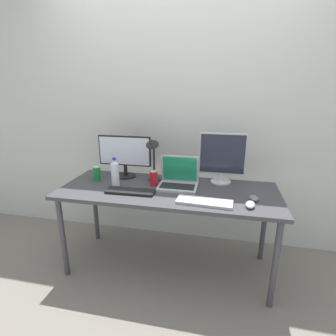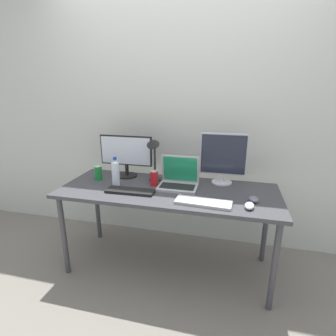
{
  "view_description": "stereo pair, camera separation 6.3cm",
  "coord_description": "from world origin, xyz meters",
  "px_view_note": "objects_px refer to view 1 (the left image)",
  "views": [
    {
      "loc": [
        0.41,
        -1.94,
        1.54
      ],
      "look_at": [
        0.0,
        0.0,
        0.92
      ],
      "focal_mm": 28.0,
      "sensor_mm": 36.0,
      "label": 1
    },
    {
      "loc": [
        0.48,
        -1.92,
        1.54
      ],
      "look_at": [
        0.0,
        0.0,
        0.92
      ],
      "focal_mm": 28.0,
      "sensor_mm": 36.0,
      "label": 2
    }
  ],
  "objects_px": {
    "monitor_center": "(222,157)",
    "mouse_by_keyboard": "(250,205)",
    "laptop_silver": "(178,180)",
    "monitor_left": "(125,154)",
    "mouse_by_laptop": "(254,198)",
    "desk_lamp": "(153,151)",
    "keyboard_aux": "(130,191)",
    "keyboard_main": "(204,202)",
    "work_desk": "(168,196)",
    "soda_can_by_laptop": "(154,178)",
    "water_bottle": "(115,174)",
    "soda_can_near_keyboard": "(97,174)"
  },
  "relations": [
    {
      "from": "monitor_left",
      "to": "desk_lamp",
      "type": "bearing_deg",
      "value": -15.39
    },
    {
      "from": "monitor_center",
      "to": "soda_can_near_keyboard",
      "type": "height_order",
      "value": "monitor_center"
    },
    {
      "from": "work_desk",
      "to": "monitor_center",
      "type": "bearing_deg",
      "value": 31.12
    },
    {
      "from": "monitor_left",
      "to": "keyboard_aux",
      "type": "distance_m",
      "value": 0.45
    },
    {
      "from": "mouse_by_keyboard",
      "to": "keyboard_main",
      "type": "bearing_deg",
      "value": -172.21
    },
    {
      "from": "soda_can_near_keyboard",
      "to": "work_desk",
      "type": "bearing_deg",
      "value": -6.51
    },
    {
      "from": "mouse_by_keyboard",
      "to": "desk_lamp",
      "type": "relative_size",
      "value": 0.26
    },
    {
      "from": "work_desk",
      "to": "monitor_left",
      "type": "xyz_separation_m",
      "value": [
        -0.45,
        0.22,
        0.28
      ]
    },
    {
      "from": "monitor_center",
      "to": "keyboard_main",
      "type": "height_order",
      "value": "monitor_center"
    },
    {
      "from": "work_desk",
      "to": "desk_lamp",
      "type": "relative_size",
      "value": 4.28
    },
    {
      "from": "laptop_silver",
      "to": "keyboard_aux",
      "type": "relative_size",
      "value": 0.83
    },
    {
      "from": "monitor_center",
      "to": "mouse_by_laptop",
      "type": "xyz_separation_m",
      "value": [
        0.24,
        -0.34,
        -0.21
      ]
    },
    {
      "from": "desk_lamp",
      "to": "mouse_by_laptop",
      "type": "bearing_deg",
      "value": -15.46
    },
    {
      "from": "keyboard_aux",
      "to": "soda_can_near_keyboard",
      "type": "xyz_separation_m",
      "value": [
        -0.39,
        0.21,
        0.05
      ]
    },
    {
      "from": "work_desk",
      "to": "soda_can_by_laptop",
      "type": "xyz_separation_m",
      "value": [
        -0.14,
        0.06,
        0.13
      ]
    },
    {
      "from": "keyboard_main",
      "to": "work_desk",
      "type": "bearing_deg",
      "value": 149.87
    },
    {
      "from": "laptop_silver",
      "to": "monitor_left",
      "type": "bearing_deg",
      "value": 164.6
    },
    {
      "from": "monitor_center",
      "to": "laptop_silver",
      "type": "height_order",
      "value": "monitor_center"
    },
    {
      "from": "soda_can_near_keyboard",
      "to": "monitor_left",
      "type": "bearing_deg",
      "value": 34.5
    },
    {
      "from": "water_bottle",
      "to": "laptop_silver",
      "type": "bearing_deg",
      "value": 13.45
    },
    {
      "from": "monitor_left",
      "to": "laptop_silver",
      "type": "relative_size",
      "value": 1.54
    },
    {
      "from": "mouse_by_keyboard",
      "to": "desk_lamp",
      "type": "height_order",
      "value": "desk_lamp"
    },
    {
      "from": "work_desk",
      "to": "soda_can_near_keyboard",
      "type": "bearing_deg",
      "value": 173.49
    },
    {
      "from": "mouse_by_keyboard",
      "to": "laptop_silver",
      "type": "bearing_deg",
      "value": 160.09
    },
    {
      "from": "monitor_center",
      "to": "water_bottle",
      "type": "height_order",
      "value": "monitor_center"
    },
    {
      "from": "monitor_center",
      "to": "mouse_by_keyboard",
      "type": "distance_m",
      "value": 0.55
    },
    {
      "from": "water_bottle",
      "to": "desk_lamp",
      "type": "height_order",
      "value": "desk_lamp"
    },
    {
      "from": "work_desk",
      "to": "water_bottle",
      "type": "height_order",
      "value": "water_bottle"
    },
    {
      "from": "mouse_by_laptop",
      "to": "desk_lamp",
      "type": "bearing_deg",
      "value": 148.86
    },
    {
      "from": "laptop_silver",
      "to": "keyboard_main",
      "type": "bearing_deg",
      "value": -50.38
    },
    {
      "from": "keyboard_main",
      "to": "soda_can_near_keyboard",
      "type": "bearing_deg",
      "value": 167.52
    },
    {
      "from": "keyboard_aux",
      "to": "soda_can_near_keyboard",
      "type": "height_order",
      "value": "soda_can_near_keyboard"
    },
    {
      "from": "water_bottle",
      "to": "soda_can_by_laptop",
      "type": "xyz_separation_m",
      "value": [
        0.3,
        0.1,
        -0.05
      ]
    },
    {
      "from": "soda_can_near_keyboard",
      "to": "desk_lamp",
      "type": "bearing_deg",
      "value": 7.86
    },
    {
      "from": "soda_can_by_laptop",
      "to": "mouse_by_laptop",
      "type": "bearing_deg",
      "value": -10.35
    },
    {
      "from": "laptop_silver",
      "to": "work_desk",
      "type": "bearing_deg",
      "value": -132.66
    },
    {
      "from": "keyboard_aux",
      "to": "soda_can_by_laptop",
      "type": "relative_size",
      "value": 3.05
    },
    {
      "from": "keyboard_main",
      "to": "mouse_by_keyboard",
      "type": "height_order",
      "value": "mouse_by_keyboard"
    },
    {
      "from": "mouse_by_keyboard",
      "to": "desk_lamp",
      "type": "bearing_deg",
      "value": 163.47
    },
    {
      "from": "mouse_by_laptop",
      "to": "desk_lamp",
      "type": "distance_m",
      "value": 0.9
    },
    {
      "from": "mouse_by_laptop",
      "to": "water_bottle",
      "type": "height_order",
      "value": "water_bottle"
    },
    {
      "from": "monitor_left",
      "to": "soda_can_near_keyboard",
      "type": "relative_size",
      "value": 3.87
    },
    {
      "from": "work_desk",
      "to": "monitor_center",
      "type": "height_order",
      "value": "monitor_center"
    },
    {
      "from": "laptop_silver",
      "to": "soda_can_by_laptop",
      "type": "height_order",
      "value": "laptop_silver"
    },
    {
      "from": "work_desk",
      "to": "laptop_silver",
      "type": "height_order",
      "value": "laptop_silver"
    },
    {
      "from": "monitor_left",
      "to": "mouse_by_laptop",
      "type": "bearing_deg",
      "value": -15.45
    },
    {
      "from": "laptop_silver",
      "to": "mouse_by_laptop",
      "type": "distance_m",
      "value": 0.61
    },
    {
      "from": "mouse_by_keyboard",
      "to": "mouse_by_laptop",
      "type": "xyz_separation_m",
      "value": [
        0.04,
        0.12,
        -0.0
      ]
    },
    {
      "from": "keyboard_aux",
      "to": "desk_lamp",
      "type": "xyz_separation_m",
      "value": [
        0.11,
        0.28,
        0.27
      ]
    },
    {
      "from": "soda_can_by_laptop",
      "to": "desk_lamp",
      "type": "distance_m",
      "value": 0.23
    }
  ]
}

